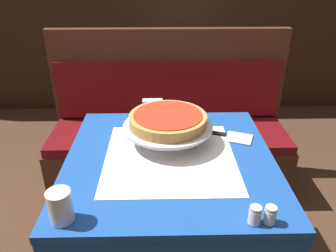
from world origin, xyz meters
TOP-DOWN VIEW (x-y plane):
  - dining_table_front at (0.00, 0.00)m, footprint 0.84×0.84m
  - dining_table_rear at (0.19, 1.61)m, footprint 0.68×0.68m
  - booth_bench at (0.02, 0.80)m, footprint 1.55×0.49m
  - pizza_pan_stand at (-0.01, 0.13)m, footprint 0.39×0.39m
  - deep_dish_pizza at (-0.01, 0.13)m, footprint 0.33×0.33m
  - pizza_server at (0.26, 0.16)m, footprint 0.26×0.15m
  - water_glass_near at (-0.34, -0.35)m, footprint 0.07×0.07m
  - salt_shaker at (0.25, -0.38)m, footprint 0.04×0.04m
  - pepper_shaker at (0.29, -0.38)m, footprint 0.04×0.04m
  - napkin_holder at (-0.08, 0.38)m, footprint 0.10×0.05m
  - condiment_caddy at (0.15, 1.70)m, footprint 0.13×0.13m

SIDE VIEW (x-z plane):
  - booth_bench at x=0.02m, z-range -0.22..0.84m
  - dining_table_rear at x=0.19m, z-range 0.26..0.99m
  - dining_table_front at x=0.00m, z-range 0.28..1.01m
  - pizza_server at x=0.26m, z-range 0.73..0.74m
  - pepper_shaker at x=0.29m, z-range 0.73..0.79m
  - salt_shaker at x=0.25m, z-range 0.73..0.79m
  - condiment_caddy at x=0.15m, z-range 0.69..0.84m
  - napkin_holder at x=-0.08m, z-range 0.73..0.82m
  - water_glass_near at x=-0.34m, z-range 0.73..0.84m
  - pizza_pan_stand at x=-0.01m, z-range 0.76..0.84m
  - deep_dish_pizza at x=-0.01m, z-range 0.81..0.86m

